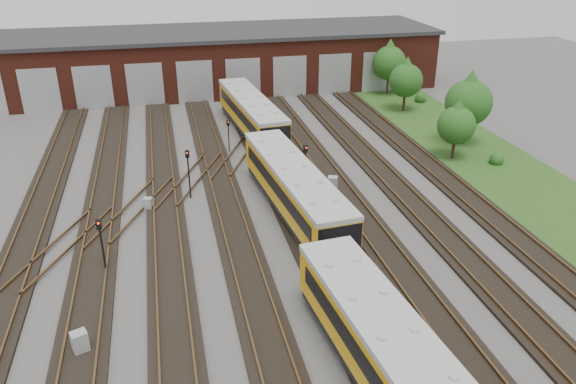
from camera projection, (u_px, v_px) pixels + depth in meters
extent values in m
plane|color=#4C4946|center=(290.00, 282.00, 29.07)|extent=(120.00, 120.00, 0.00)
cube|color=brown|center=(14.00, 315.00, 26.25)|extent=(0.10, 70.00, 0.15)
cube|color=black|center=(88.00, 308.00, 26.99)|extent=(2.40, 70.00, 0.18)
cube|color=brown|center=(71.00, 307.00, 26.77)|extent=(0.10, 70.00, 0.15)
cube|color=brown|center=(103.00, 303.00, 27.06)|extent=(0.10, 70.00, 0.15)
cube|color=black|center=(172.00, 297.00, 27.80)|extent=(2.40, 70.00, 0.18)
cube|color=brown|center=(157.00, 296.00, 27.59)|extent=(0.10, 70.00, 0.15)
cube|color=brown|center=(186.00, 292.00, 27.88)|extent=(0.10, 70.00, 0.15)
cube|color=black|center=(251.00, 286.00, 28.62)|extent=(2.40, 70.00, 0.18)
cube|color=brown|center=(237.00, 285.00, 28.41)|extent=(0.10, 70.00, 0.15)
cube|color=brown|center=(265.00, 282.00, 28.70)|extent=(0.10, 70.00, 0.15)
cube|color=black|center=(327.00, 276.00, 29.44)|extent=(2.40, 70.00, 0.18)
cube|color=brown|center=(314.00, 275.00, 29.22)|extent=(0.10, 70.00, 0.15)
cube|color=brown|center=(340.00, 272.00, 29.52)|extent=(0.10, 70.00, 0.15)
cube|color=black|center=(398.00, 267.00, 30.26)|extent=(2.40, 70.00, 0.18)
cube|color=brown|center=(385.00, 266.00, 30.04)|extent=(0.10, 70.00, 0.15)
cube|color=brown|center=(410.00, 262.00, 30.33)|extent=(0.10, 70.00, 0.15)
cube|color=black|center=(465.00, 258.00, 31.08)|extent=(2.40, 70.00, 0.18)
cube|color=brown|center=(454.00, 257.00, 30.86)|extent=(0.10, 70.00, 0.15)
cube|color=brown|center=(477.00, 254.00, 31.15)|extent=(0.10, 70.00, 0.15)
cube|color=black|center=(529.00, 249.00, 31.89)|extent=(2.40, 70.00, 0.18)
cube|color=brown|center=(518.00, 248.00, 31.68)|extent=(0.10, 70.00, 0.15)
cube|color=brown|center=(541.00, 245.00, 31.97)|extent=(0.10, 70.00, 0.15)
cube|color=brown|center=(133.00, 209.00, 36.13)|extent=(5.40, 9.62, 0.15)
cube|color=brown|center=(191.00, 178.00, 40.46)|extent=(5.40, 9.62, 0.15)
cube|color=brown|center=(238.00, 154.00, 44.80)|extent=(5.40, 9.62, 0.15)
cube|color=brown|center=(60.00, 247.00, 31.79)|extent=(5.40, 9.62, 0.15)
cube|color=brown|center=(277.00, 134.00, 49.14)|extent=(5.40, 9.62, 0.15)
cube|color=#592016|center=(208.00, 61.00, 62.99)|extent=(50.00, 12.00, 6.00)
cube|color=#2A292C|center=(207.00, 32.00, 61.64)|extent=(51.00, 12.50, 0.40)
cube|color=#96989B|center=(40.00, 91.00, 54.56)|extent=(3.60, 0.12, 4.40)
cube|color=#96989B|center=(94.00, 88.00, 55.58)|extent=(3.60, 0.12, 4.40)
cube|color=#96989B|center=(145.00, 85.00, 56.60)|extent=(3.60, 0.12, 4.40)
cube|color=#96989B|center=(195.00, 82.00, 57.62)|extent=(3.60, 0.12, 4.40)
cube|color=#96989B|center=(243.00, 80.00, 58.65)|extent=(3.60, 0.12, 4.40)
cube|color=#96989B|center=(290.00, 77.00, 59.67)|extent=(3.60, 0.12, 4.40)
cube|color=#96989B|center=(335.00, 74.00, 60.69)|extent=(3.60, 0.12, 4.40)
cube|color=#96989B|center=(378.00, 72.00, 61.71)|extent=(3.60, 0.12, 4.40)
cube|color=#274818|center=(507.00, 174.00, 41.74)|extent=(8.00, 55.00, 0.05)
cube|color=#E6A10C|center=(396.00, 363.00, 20.90)|extent=(3.82, 14.55, 2.11)
cube|color=#B0B0AC|center=(398.00, 338.00, 20.39)|extent=(3.92, 14.56, 0.29)
cube|color=black|center=(365.00, 366.00, 20.44)|extent=(1.24, 12.60, 0.81)
cube|color=black|center=(426.00, 351.00, 21.16)|extent=(1.24, 12.60, 0.81)
cube|color=black|center=(294.00, 207.00, 35.56)|extent=(3.54, 14.52, 0.58)
cube|color=#E6A10C|center=(294.00, 188.00, 34.98)|extent=(3.82, 14.55, 2.11)
cube|color=#B0B0AC|center=(294.00, 170.00, 34.47)|extent=(3.92, 14.56, 0.29)
cube|color=black|center=(275.00, 187.00, 34.52)|extent=(1.24, 12.60, 0.81)
cube|color=black|center=(313.00, 181.00, 35.24)|extent=(1.24, 12.60, 0.81)
cube|color=black|center=(252.00, 127.00, 49.64)|extent=(3.54, 14.52, 0.58)
cube|color=#E6A10C|center=(251.00, 113.00, 49.07)|extent=(3.82, 14.55, 2.11)
cube|color=#B0B0AC|center=(251.00, 99.00, 48.55)|extent=(3.92, 14.56, 0.29)
cube|color=black|center=(237.00, 111.00, 48.60)|extent=(1.24, 12.60, 0.81)
cube|color=black|center=(265.00, 109.00, 49.32)|extent=(1.24, 12.60, 0.81)
cylinder|color=black|center=(103.00, 251.00, 29.40)|extent=(0.11, 0.11, 2.62)
cube|color=black|center=(99.00, 224.00, 28.72)|extent=(0.29, 0.19, 0.55)
sphere|color=red|center=(98.00, 223.00, 28.57)|extent=(0.13, 0.13, 0.13)
cylinder|color=black|center=(189.00, 178.00, 37.50)|extent=(0.10, 0.10, 2.94)
cube|color=black|center=(187.00, 154.00, 36.76)|extent=(0.28, 0.20, 0.51)
sphere|color=red|center=(187.00, 153.00, 36.63)|extent=(0.12, 0.12, 0.12)
cylinder|color=black|center=(229.00, 139.00, 45.48)|extent=(0.09, 0.09, 2.24)
cube|color=black|center=(228.00, 123.00, 44.91)|extent=(0.25, 0.19, 0.44)
sphere|color=red|center=(228.00, 122.00, 44.80)|extent=(0.11, 0.11, 0.11)
cylinder|color=black|center=(305.00, 174.00, 37.92)|extent=(0.11, 0.11, 3.10)
cube|color=black|center=(305.00, 149.00, 37.15)|extent=(0.30, 0.23, 0.54)
sphere|color=red|center=(306.00, 148.00, 37.01)|extent=(0.13, 0.13, 0.13)
cube|color=#989A9D|center=(80.00, 343.00, 24.04)|extent=(0.82, 0.75, 1.10)
cube|color=#989A9D|center=(148.00, 204.00, 36.29)|extent=(0.65, 0.59, 0.88)
cube|color=#989A9D|center=(266.00, 168.00, 41.52)|extent=(0.71, 0.65, 0.98)
cube|color=#989A9D|center=(333.00, 184.00, 38.86)|extent=(0.81, 0.75, 1.10)
cube|color=#989A9D|center=(266.00, 124.00, 50.62)|extent=(0.66, 0.56, 1.08)
cylinder|color=black|center=(387.00, 86.00, 61.32)|extent=(0.23, 0.23, 1.86)
sphere|color=#1C4413|center=(389.00, 63.00, 60.25)|extent=(3.62, 3.62, 3.62)
cone|color=#1C4413|center=(390.00, 51.00, 59.70)|extent=(3.10, 3.10, 2.58)
cylinder|color=black|center=(404.00, 103.00, 55.69)|extent=(0.26, 0.26, 1.69)
sphere|color=#1C4413|center=(406.00, 81.00, 54.72)|extent=(3.28, 3.28, 3.28)
cone|color=#1C4413|center=(407.00, 69.00, 54.22)|extent=(2.81, 2.81, 2.34)
cylinder|color=black|center=(464.00, 133.00, 47.14)|extent=(0.23, 0.23, 1.97)
sphere|color=#1C4413|center=(469.00, 103.00, 46.02)|extent=(3.83, 3.83, 3.83)
cone|color=#1C4413|center=(471.00, 86.00, 45.43)|extent=(3.28, 3.28, 2.74)
cylinder|color=black|center=(453.00, 150.00, 44.24)|extent=(0.25, 0.25, 1.52)
sphere|color=#1C4413|center=(456.00, 125.00, 43.38)|extent=(2.95, 2.95, 2.95)
cone|color=#1C4413|center=(458.00, 112.00, 42.92)|extent=(2.53, 2.53, 2.11)
sphere|color=#1C4413|center=(497.00, 158.00, 43.31)|extent=(1.09, 1.09, 1.09)
sphere|color=#1C4413|center=(421.00, 97.00, 58.62)|extent=(1.18, 1.18, 1.18)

